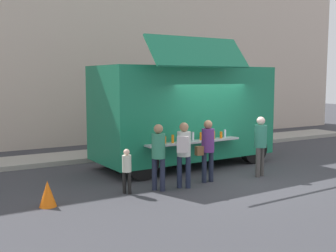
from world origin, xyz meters
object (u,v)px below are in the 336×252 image
at_px(trash_bin, 230,132).
at_px(child_near_queue, 127,167).
at_px(food_truck_main, 184,112).
at_px(customer_rear_waiting, 158,151).
at_px(customer_mid_with_backpack, 184,148).
at_px(customer_extra_browsing, 260,141).
at_px(customer_front_ordering, 207,146).
at_px(traffic_cone_orange, 48,194).

bearing_deg(trash_bin, child_near_queue, -146.37).
bearing_deg(food_truck_main, child_near_queue, -147.18).
bearing_deg(food_truck_main, customer_rear_waiting, -136.74).
xyz_separation_m(trash_bin, customer_mid_with_backpack, (-5.14, -4.61, 0.46)).
bearing_deg(customer_mid_with_backpack, customer_extra_browsing, -52.25).
bearing_deg(customer_front_ordering, customer_mid_with_backpack, 106.30).
relative_size(customer_extra_browsing, child_near_queue, 1.56).
distance_m(customer_mid_with_backpack, customer_extra_browsing, 2.46).
bearing_deg(trash_bin, customer_mid_with_backpack, -138.13).
xyz_separation_m(customer_mid_with_backpack, customer_extra_browsing, (2.46, -0.00, -0.01)).
height_order(customer_mid_with_backpack, child_near_queue, customer_mid_with_backpack).
bearing_deg(trash_bin, customer_front_ordering, -134.28).
xyz_separation_m(food_truck_main, customer_rear_waiting, (-2.11, -2.15, -0.69)).
relative_size(trash_bin, customer_extra_browsing, 0.64).
relative_size(food_truck_main, trash_bin, 5.25).
xyz_separation_m(customer_front_ordering, customer_extra_browsing, (1.61, -0.22, 0.03)).
bearing_deg(customer_front_ordering, customer_extra_browsing, -95.44).
bearing_deg(traffic_cone_orange, child_near_queue, 1.93).
height_order(customer_front_ordering, customer_extra_browsing, customer_extra_browsing).
height_order(trash_bin, customer_front_ordering, customer_front_ordering).
distance_m(customer_mid_with_backpack, customer_rear_waiting, 0.64).
bearing_deg(customer_front_ordering, traffic_cone_orange, 92.41).
distance_m(food_truck_main, trash_bin, 4.47).
relative_size(traffic_cone_orange, customer_rear_waiting, 0.35).
relative_size(traffic_cone_orange, customer_extra_browsing, 0.34).
xyz_separation_m(traffic_cone_orange, child_near_queue, (1.84, 0.06, 0.35)).
distance_m(trash_bin, customer_rear_waiting, 7.31).
relative_size(traffic_cone_orange, customer_front_ordering, 0.34).
relative_size(customer_front_ordering, customer_rear_waiting, 1.01).
distance_m(customer_rear_waiting, customer_extra_browsing, 3.09).
relative_size(trash_bin, child_near_queue, 1.00).
height_order(customer_front_ordering, customer_mid_with_backpack, customer_mid_with_backpack).
bearing_deg(food_truck_main, customer_extra_browsing, -69.27).
relative_size(food_truck_main, customer_extra_browsing, 3.36).
relative_size(customer_front_ordering, customer_extra_browsing, 0.98).
height_order(traffic_cone_orange, customer_extra_browsing, customer_extra_browsing).
distance_m(customer_extra_browsing, child_near_queue, 3.87).
bearing_deg(customer_extra_browsing, traffic_cone_orange, 68.69).
bearing_deg(customer_rear_waiting, food_truck_main, 9.03).
xyz_separation_m(trash_bin, customer_rear_waiting, (-5.76, -4.47, 0.43)).
xyz_separation_m(food_truck_main, trash_bin, (3.65, 2.32, -1.11)).
xyz_separation_m(customer_mid_with_backpack, child_near_queue, (-1.39, 0.27, -0.36)).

